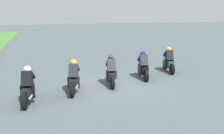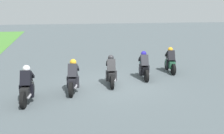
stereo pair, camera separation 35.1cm
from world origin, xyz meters
TOP-DOWN VIEW (x-y plane):
  - ground_plane at (0.00, 0.00)m, footprint 120.00×120.00m
  - rider_lane_a at (1.78, -4.00)m, footprint 2.03×0.62m
  - rider_lane_b at (0.77, -1.91)m, footprint 2.04×0.60m
  - rider_lane_c at (0.00, 0.11)m, footprint 2.03×0.61m
  - rider_lane_d at (-0.66, 2.05)m, footprint 2.01×0.65m
  - rider_lane_e at (-1.52, 3.98)m, footprint 2.04×0.60m

SIDE VIEW (x-z plane):
  - ground_plane at x=0.00m, z-range 0.00..0.00m
  - rider_lane_a at x=1.78m, z-range -0.13..1.38m
  - rider_lane_b at x=0.77m, z-range -0.13..1.38m
  - rider_lane_c at x=0.00m, z-range -0.13..1.38m
  - rider_lane_d at x=-0.66m, z-range -0.13..1.38m
  - rider_lane_e at x=-1.52m, z-range -0.13..1.38m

